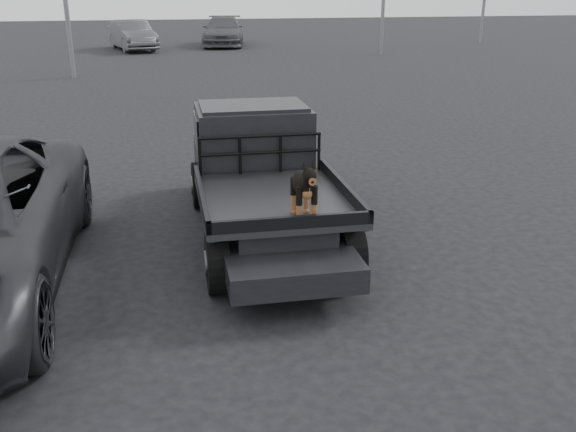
{
  "coord_description": "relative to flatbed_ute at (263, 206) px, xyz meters",
  "views": [
    {
      "loc": [
        -0.92,
        -6.45,
        3.59
      ],
      "look_at": [
        0.3,
        -0.17,
        1.23
      ],
      "focal_mm": 40.0,
      "sensor_mm": 36.0,
      "label": 1
    }
  ],
  "objects": [
    {
      "name": "ute_cab",
      "position": [
        -0.0,
        0.95,
        0.9
      ],
      "size": [
        1.72,
        1.3,
        0.88
      ],
      "primitive_type": null,
      "color": "black",
      "rests_on": "flatbed_ute"
    },
    {
      "name": "ground",
      "position": [
        -0.42,
        -2.36,
        -0.46
      ],
      "size": [
        120.0,
        120.0,
        0.0
      ],
      "primitive_type": "plane",
      "color": "black",
      "rests_on": "ground"
    },
    {
      "name": "distant_car_b",
      "position": [
        2.35,
        29.89,
        0.35
      ],
      "size": [
        3.0,
        5.81,
        1.61
      ],
      "primitive_type": "imported",
      "rotation": [
        0.0,
        0.0,
        -0.14
      ],
      "color": "#46464B",
      "rests_on": "ground"
    },
    {
      "name": "headache_rack",
      "position": [
        -0.0,
        0.2,
        0.74
      ],
      "size": [
        1.8,
        0.08,
        0.55
      ],
      "primitive_type": null,
      "color": "black",
      "rests_on": "flatbed_ute"
    },
    {
      "name": "dog",
      "position": [
        0.21,
        -1.79,
        0.83
      ],
      "size": [
        0.32,
        0.6,
        0.74
      ],
      "primitive_type": null,
      "color": "black",
      "rests_on": "flatbed_ute"
    },
    {
      "name": "distant_car_a",
      "position": [
        -2.77,
        28.25,
        0.33
      ],
      "size": [
        2.88,
        5.07,
        1.58
      ],
      "primitive_type": "imported",
      "rotation": [
        0.0,
        0.0,
        0.27
      ],
      "color": "#4A494F",
      "rests_on": "ground"
    },
    {
      "name": "flatbed_ute",
      "position": [
        0.0,
        0.0,
        0.0
      ],
      "size": [
        2.0,
        5.4,
        0.92
      ],
      "primitive_type": null,
      "color": "black",
      "rests_on": "ground"
    }
  ]
}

